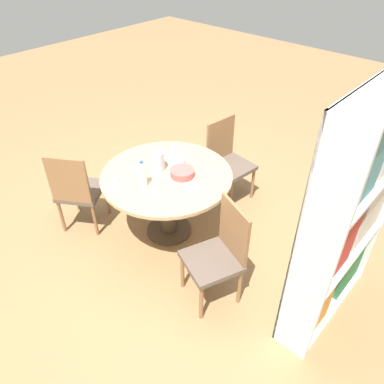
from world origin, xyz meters
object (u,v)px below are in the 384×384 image
(chair_a, at_px, (78,190))
(bookshelf, at_px, (345,220))
(cake_main, at_px, (182,173))
(cup_a, at_px, (117,181))
(cup_c, at_px, (194,187))
(coffee_pot, at_px, (158,160))
(water_bottle, at_px, (143,176))
(chair_b, at_px, (219,253))
(chair_c, at_px, (228,159))
(cup_b, at_px, (175,149))

(chair_a, relative_size, bookshelf, 0.48)
(cake_main, distance_m, cup_a, 0.60)
(cup_c, bearing_deg, coffee_pot, -92.43)
(chair_a, distance_m, cup_a, 0.58)
(coffee_pot, bearing_deg, chair_a, -47.23)
(cake_main, bearing_deg, water_bottle, -27.61)
(chair_a, distance_m, bookshelf, 2.49)
(coffee_pot, bearing_deg, bookshelf, 97.02)
(chair_a, distance_m, water_bottle, 0.83)
(chair_b, xyz_separation_m, chair_c, (-1.18, -0.82, 0.00))
(chair_a, xyz_separation_m, cake_main, (-0.61, 0.87, 0.28))
(coffee_pot, bearing_deg, chair_c, 169.85)
(bookshelf, relative_size, coffee_pot, 8.71)
(chair_a, height_order, water_bottle, water_bottle)
(chair_c, bearing_deg, cake_main, -166.14)
(chair_c, height_order, cup_a, chair_c)
(bookshelf, xyz_separation_m, coffee_pot, (0.21, -1.71, -0.12))
(chair_a, height_order, cup_b, chair_a)
(cup_c, bearing_deg, chair_b, 62.60)
(chair_c, bearing_deg, chair_b, -138.16)
(chair_a, height_order, cup_c, chair_a)
(bookshelf, bearing_deg, chair_a, 108.38)
(cake_main, xyz_separation_m, cup_b, (-0.28, -0.37, -0.01))
(cup_a, bearing_deg, chair_c, 168.70)
(water_bottle, height_order, cup_a, water_bottle)
(chair_b, distance_m, water_bottle, 0.96)
(cake_main, height_order, cup_c, cake_main)
(cup_b, bearing_deg, coffee_pot, 17.41)
(chair_a, relative_size, cup_b, 8.31)
(bookshelf, xyz_separation_m, cup_c, (0.23, -1.24, -0.19))
(bookshelf, bearing_deg, chair_b, 124.18)
(chair_a, relative_size, chair_b, 1.00)
(cup_b, bearing_deg, cake_main, 52.37)
(chair_a, bearing_deg, cup_b, -151.93)
(coffee_pot, relative_size, cup_b, 2.01)
(cup_a, bearing_deg, water_bottle, 127.73)
(water_bottle, bearing_deg, chair_a, -67.81)
(chair_a, relative_size, cup_c, 8.31)
(chair_b, distance_m, chair_c, 1.44)
(cake_main, xyz_separation_m, cup_a, (0.48, -0.37, -0.01))
(chair_c, height_order, cake_main, chair_c)
(chair_b, bearing_deg, cup_b, 172.09)
(chair_b, bearing_deg, cup_c, 174.41)
(chair_b, relative_size, cup_a, 8.31)
(chair_b, height_order, cake_main, chair_b)
(cup_a, bearing_deg, coffee_pot, 166.32)
(chair_a, height_order, chair_b, same)
(chair_c, distance_m, water_bottle, 1.22)
(cake_main, relative_size, cup_c, 2.31)
(chair_b, height_order, bookshelf, bookshelf)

